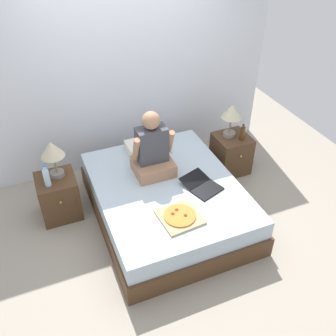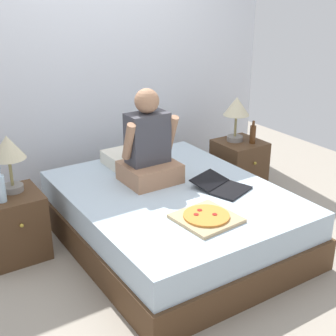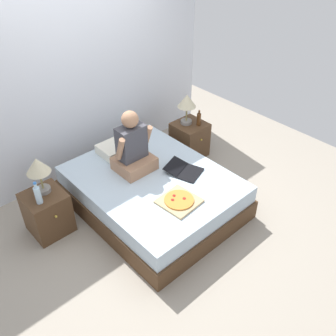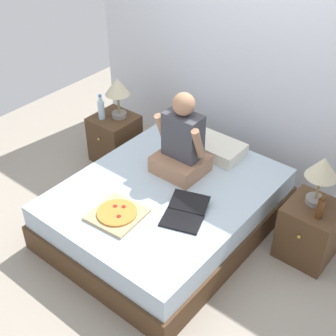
% 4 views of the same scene
% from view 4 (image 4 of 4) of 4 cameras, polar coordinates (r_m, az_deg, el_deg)
% --- Properties ---
extents(ground_plane, '(5.94, 5.94, 0.00)m').
position_cam_4_polar(ground_plane, '(4.42, -0.19, -7.17)').
color(ground_plane, '#9E9384').
extents(wall_back, '(3.94, 0.12, 2.50)m').
position_cam_4_polar(wall_back, '(4.70, 10.60, 13.27)').
color(wall_back, silver).
rests_on(wall_back, ground).
extents(bed, '(1.59, 1.99, 0.47)m').
position_cam_4_polar(bed, '(4.26, -0.20, -4.90)').
color(bed, '#4C331E').
rests_on(bed, ground).
extents(nightstand_left, '(0.44, 0.47, 0.53)m').
position_cam_4_polar(nightstand_left, '(5.18, -6.47, 3.62)').
color(nightstand_left, '#4C331E').
rests_on(nightstand_left, ground).
extents(lamp_on_left_nightstand, '(0.26, 0.26, 0.45)m').
position_cam_4_polar(lamp_on_left_nightstand, '(4.89, -6.19, 9.54)').
color(lamp_on_left_nightstand, gray).
rests_on(lamp_on_left_nightstand, nightstand_left).
extents(water_bottle, '(0.07, 0.07, 0.28)m').
position_cam_4_polar(water_bottle, '(4.99, -8.15, 7.12)').
color(water_bottle, silver).
rests_on(water_bottle, nightstand_left).
extents(nightstand_right, '(0.44, 0.47, 0.53)m').
position_cam_4_polar(nightstand_right, '(4.18, 16.87, -7.32)').
color(nightstand_right, '#4C331E').
rests_on(nightstand_right, ground).
extents(lamp_on_right_nightstand, '(0.26, 0.26, 0.45)m').
position_cam_4_polar(lamp_on_right_nightstand, '(3.86, 18.29, -0.32)').
color(lamp_on_right_nightstand, gray).
rests_on(lamp_on_right_nightstand, nightstand_right).
extents(beer_bottle, '(0.06, 0.06, 0.23)m').
position_cam_4_polar(beer_bottle, '(3.86, 18.09, -4.66)').
color(beer_bottle, '#512D14').
rests_on(beer_bottle, nightstand_right).
extents(pillow, '(0.52, 0.34, 0.12)m').
position_cam_4_polar(pillow, '(4.53, 5.90, 2.45)').
color(pillow, silver).
rests_on(pillow, bed).
extents(person_seated, '(0.47, 0.40, 0.78)m').
position_cam_4_polar(person_seated, '(4.15, 1.69, 2.95)').
color(person_seated, '#A37556').
rests_on(person_seated, bed).
extents(laptop, '(0.44, 0.50, 0.07)m').
position_cam_4_polar(laptop, '(3.81, 1.98, -5.70)').
color(laptop, black).
rests_on(laptop, bed).
extents(pizza_box, '(0.43, 0.43, 0.04)m').
position_cam_4_polar(pizza_box, '(3.84, -6.22, -5.58)').
color(pizza_box, tan).
rests_on(pizza_box, bed).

